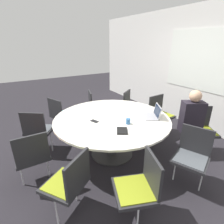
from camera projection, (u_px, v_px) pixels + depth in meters
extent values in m
plane|color=black|center=(112.00, 153.00, 3.26)|extent=(16.00, 16.00, 0.00)
cube|color=silver|center=(202.00, 70.00, 3.89)|extent=(8.00, 0.06, 2.70)
cube|color=white|center=(203.00, 61.00, 3.80)|extent=(1.80, 0.01, 1.30)
cylinder|color=#333333|center=(112.00, 153.00, 3.25)|extent=(0.75, 0.75, 0.02)
cylinder|color=#333333|center=(112.00, 136.00, 3.12)|extent=(0.19, 0.19, 0.68)
cylinder|color=silver|center=(112.00, 118.00, 2.99)|extent=(1.96, 1.96, 0.03)
cube|color=#262628|center=(202.00, 132.00, 3.13)|extent=(0.58, 0.59, 0.04)
cube|color=olive|center=(202.00, 131.00, 3.12)|extent=(0.51, 0.52, 0.01)
cube|color=#262628|center=(199.00, 116.00, 3.23)|extent=(0.24, 0.38, 0.40)
cylinder|color=silver|center=(209.00, 143.00, 3.22)|extent=(0.02, 0.02, 0.41)
cylinder|color=silver|center=(190.00, 143.00, 3.21)|extent=(0.02, 0.02, 0.41)
cube|color=#262628|center=(162.00, 116.00, 3.79)|extent=(0.45, 0.46, 0.04)
cube|color=olive|center=(162.00, 115.00, 3.78)|extent=(0.39, 0.41, 0.01)
cube|color=#262628|center=(156.00, 104.00, 3.86)|extent=(0.05, 0.42, 0.40)
cylinder|color=silver|center=(166.00, 123.00, 3.97)|extent=(0.02, 0.02, 0.41)
cylinder|color=silver|center=(155.00, 127.00, 3.78)|extent=(0.02, 0.02, 0.41)
cube|color=#262628|center=(134.00, 109.00, 4.21)|extent=(0.60, 0.60, 0.04)
cube|color=olive|center=(134.00, 108.00, 4.20)|extent=(0.52, 0.53, 0.01)
cube|color=#262628|center=(127.00, 99.00, 4.21)|extent=(0.26, 0.36, 0.40)
cylinder|color=silver|center=(136.00, 115.00, 4.45)|extent=(0.02, 0.02, 0.41)
cylinder|color=silver|center=(131.00, 120.00, 4.15)|extent=(0.02, 0.02, 0.41)
cube|color=#262628|center=(99.00, 108.00, 4.28)|extent=(0.54, 0.53, 0.04)
cube|color=#E04C1E|center=(98.00, 107.00, 4.27)|extent=(0.48, 0.47, 0.01)
cube|color=#262628|center=(90.00, 100.00, 4.15)|extent=(0.41, 0.15, 0.40)
cylinder|color=silver|center=(98.00, 113.00, 4.53)|extent=(0.02, 0.02, 0.41)
cylinder|color=silver|center=(100.00, 119.00, 4.20)|extent=(0.02, 0.02, 0.41)
cube|color=#262628|center=(64.00, 115.00, 3.82)|extent=(0.57, 0.55, 0.04)
cube|color=teal|center=(64.00, 114.00, 3.81)|extent=(0.50, 0.49, 0.01)
cube|color=#262628|center=(55.00, 109.00, 3.60)|extent=(0.40, 0.19, 0.40)
cylinder|color=silver|center=(60.00, 123.00, 4.01)|extent=(0.02, 0.02, 0.41)
cylinder|color=silver|center=(70.00, 127.00, 3.81)|extent=(0.02, 0.02, 0.41)
cube|color=#262628|center=(40.00, 130.00, 3.19)|extent=(0.60, 0.60, 0.04)
cube|color=#4C5156|center=(40.00, 129.00, 3.18)|extent=(0.53, 0.53, 0.01)
cube|color=#262628|center=(33.00, 124.00, 2.93)|extent=(0.27, 0.36, 0.40)
cylinder|color=silver|center=(33.00, 140.00, 3.29)|extent=(0.02, 0.02, 0.41)
cylinder|color=silver|center=(51.00, 141.00, 3.26)|extent=(0.02, 0.02, 0.41)
cube|color=#262628|center=(32.00, 156.00, 2.46)|extent=(0.42, 0.44, 0.04)
cube|color=#E04C1E|center=(32.00, 155.00, 2.45)|extent=(0.37, 0.39, 0.01)
cube|color=#262628|center=(32.00, 150.00, 2.23)|extent=(0.03, 0.42, 0.40)
cylinder|color=silver|center=(21.00, 173.00, 2.46)|extent=(0.02, 0.02, 0.41)
cylinder|color=silver|center=(48.00, 165.00, 2.63)|extent=(0.02, 0.02, 0.41)
cube|color=#262628|center=(65.00, 184.00, 1.98)|extent=(0.60, 0.60, 0.04)
cube|color=olive|center=(65.00, 182.00, 1.97)|extent=(0.52, 0.53, 0.01)
cube|color=#262628|center=(78.00, 174.00, 1.82)|extent=(0.26, 0.36, 0.40)
cylinder|color=silver|center=(57.00, 211.00, 1.91)|extent=(0.02, 0.02, 0.41)
cylinder|color=silver|center=(76.00, 188.00, 2.22)|extent=(0.02, 0.02, 0.41)
cube|color=#262628|center=(134.00, 191.00, 1.89)|extent=(0.56, 0.55, 0.04)
cube|color=olive|center=(134.00, 189.00, 1.88)|extent=(0.49, 0.48, 0.01)
cube|color=#262628|center=(152.00, 172.00, 1.84)|extent=(0.40, 0.18, 0.40)
cylinder|color=silver|center=(138.00, 221.00, 1.81)|extent=(0.02, 0.02, 0.41)
cylinder|color=silver|center=(128.00, 193.00, 2.14)|extent=(0.02, 0.02, 0.41)
cube|color=#262628|center=(190.00, 160.00, 2.38)|extent=(0.57, 0.56, 0.04)
cube|color=#4C5156|center=(190.00, 159.00, 2.37)|extent=(0.50, 0.49, 0.01)
cube|color=#262628|center=(196.00, 140.00, 2.44)|extent=(0.40, 0.19, 0.40)
cylinder|color=silver|center=(201.00, 179.00, 2.36)|extent=(0.02, 0.02, 0.41)
cylinder|color=silver|center=(175.00, 168.00, 2.56)|extent=(0.02, 0.02, 0.41)
cylinder|color=#231E28|center=(194.00, 145.00, 3.11)|extent=(0.10, 0.10, 0.45)
cylinder|color=#231E28|center=(184.00, 145.00, 3.11)|extent=(0.10, 0.10, 0.45)
cube|color=#231E28|center=(192.00, 117.00, 3.01)|extent=(0.37, 0.42, 0.55)
sphere|color=tan|center=(196.00, 96.00, 2.87)|extent=(0.20, 0.20, 0.20)
cube|color=#99999E|center=(150.00, 117.00, 3.00)|extent=(0.41, 0.37, 0.02)
cube|color=#99999E|center=(157.00, 111.00, 2.96)|extent=(0.32, 0.21, 0.20)
cube|color=black|center=(157.00, 111.00, 2.96)|extent=(0.28, 0.19, 0.17)
cube|color=black|center=(122.00, 131.00, 2.52)|extent=(0.26, 0.24, 0.02)
cylinder|color=#33669E|center=(128.00, 121.00, 2.74)|extent=(0.07, 0.07, 0.09)
cube|color=black|center=(95.00, 121.00, 2.83)|extent=(0.16, 0.11, 0.01)
cube|color=#513319|center=(112.00, 115.00, 4.62)|extent=(0.36, 0.16, 0.28)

